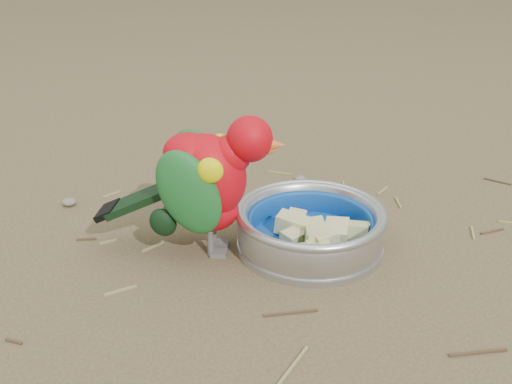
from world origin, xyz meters
name	(u,v)px	position (x,y,z in m)	size (l,w,h in m)	color
ground	(310,285)	(0.00, 0.00, 0.00)	(60.00, 60.00, 0.00)	brown
food_bowl	(310,243)	(0.03, 0.09, 0.01)	(0.21, 0.21, 0.02)	#B2B2BA
bowl_wall	(310,224)	(0.03, 0.09, 0.04)	(0.21, 0.21, 0.04)	#B2B2BA
fruit_wedges	(310,228)	(0.03, 0.09, 0.03)	(0.12, 0.12, 0.03)	#C5C17C
lory_parrot	(207,189)	(-0.11, 0.12, 0.10)	(0.11, 0.24, 0.19)	#BB0610
ground_debris	(296,282)	(-0.02, 0.01, 0.00)	(0.90, 0.80, 0.01)	olive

